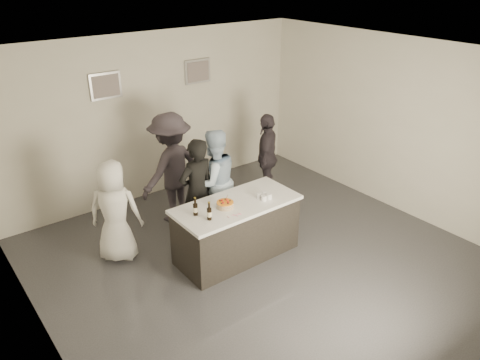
{
  "coord_description": "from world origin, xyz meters",
  "views": [
    {
      "loc": [
        -3.78,
        -4.42,
        4.1
      ],
      "look_at": [
        0.0,
        0.5,
        1.15
      ],
      "focal_mm": 35.0,
      "sensor_mm": 36.0,
      "label": 1
    }
  ],
  "objects_px": {
    "person_main_blue": "(214,181)",
    "person_guest_left": "(115,212)",
    "bar_counter": "(237,229)",
    "cake": "(225,205)",
    "person_guest_right": "(267,156)",
    "beer_bottle_b": "(209,211)",
    "beer_bottle_a": "(195,207)",
    "person_guest_back": "(171,168)",
    "person_main_black": "(197,192)"
  },
  "relations": [
    {
      "from": "person_main_black",
      "to": "person_main_blue",
      "type": "relative_size",
      "value": 0.99
    },
    {
      "from": "person_guest_left",
      "to": "person_guest_back",
      "type": "distance_m",
      "value": 1.37
    },
    {
      "from": "beer_bottle_a",
      "to": "person_guest_right",
      "type": "bearing_deg",
      "value": 27.15
    },
    {
      "from": "person_guest_right",
      "to": "person_guest_back",
      "type": "xyz_separation_m",
      "value": [
        -1.82,
        0.32,
        0.14
      ]
    },
    {
      "from": "bar_counter",
      "to": "person_guest_left",
      "type": "xyz_separation_m",
      "value": [
        -1.43,
        1.04,
        0.33
      ]
    },
    {
      "from": "beer_bottle_b",
      "to": "person_guest_right",
      "type": "relative_size",
      "value": 0.16
    },
    {
      "from": "beer_bottle_b",
      "to": "person_main_blue",
      "type": "distance_m",
      "value": 1.28
    },
    {
      "from": "person_main_blue",
      "to": "person_guest_right",
      "type": "xyz_separation_m",
      "value": [
        1.45,
        0.39,
        -0.06
      ]
    },
    {
      "from": "cake",
      "to": "beer_bottle_b",
      "type": "distance_m",
      "value": 0.4
    },
    {
      "from": "beer_bottle_b",
      "to": "person_guest_back",
      "type": "relative_size",
      "value": 0.14
    },
    {
      "from": "bar_counter",
      "to": "beer_bottle_b",
      "type": "height_order",
      "value": "beer_bottle_b"
    },
    {
      "from": "bar_counter",
      "to": "beer_bottle_b",
      "type": "distance_m",
      "value": 0.83
    },
    {
      "from": "person_guest_left",
      "to": "person_guest_right",
      "type": "bearing_deg",
      "value": -137.06
    },
    {
      "from": "beer_bottle_b",
      "to": "person_guest_right",
      "type": "xyz_separation_m",
      "value": [
        2.22,
        1.4,
        -0.22
      ]
    },
    {
      "from": "beer_bottle_a",
      "to": "person_main_blue",
      "type": "relative_size",
      "value": 0.15
    },
    {
      "from": "beer_bottle_b",
      "to": "person_main_black",
      "type": "xyz_separation_m",
      "value": [
        0.36,
        0.87,
        -0.17
      ]
    },
    {
      "from": "beer_bottle_b",
      "to": "person_guest_left",
      "type": "xyz_separation_m",
      "value": [
        -0.85,
        1.2,
        -0.25
      ]
    },
    {
      "from": "person_main_blue",
      "to": "beer_bottle_b",
      "type": "bearing_deg",
      "value": 54.34
    },
    {
      "from": "person_main_blue",
      "to": "cake",
      "type": "bearing_deg",
      "value": 66.63
    },
    {
      "from": "person_guest_right",
      "to": "person_guest_back",
      "type": "bearing_deg",
      "value": -51.47
    },
    {
      "from": "person_guest_right",
      "to": "person_main_blue",
      "type": "bearing_deg",
      "value": -26.53
    },
    {
      "from": "person_guest_right",
      "to": "cake",
      "type": "bearing_deg",
      "value": -7.54
    },
    {
      "from": "bar_counter",
      "to": "cake",
      "type": "distance_m",
      "value": 0.53
    },
    {
      "from": "person_main_blue",
      "to": "person_guest_back",
      "type": "height_order",
      "value": "person_guest_back"
    },
    {
      "from": "beer_bottle_a",
      "to": "person_main_black",
      "type": "relative_size",
      "value": 0.15
    },
    {
      "from": "person_main_blue",
      "to": "person_guest_back",
      "type": "bearing_deg",
      "value": -60.91
    },
    {
      "from": "person_guest_right",
      "to": "person_main_black",
      "type": "bearing_deg",
      "value": -25.77
    },
    {
      "from": "cake",
      "to": "person_main_blue",
      "type": "distance_m",
      "value": 0.96
    },
    {
      "from": "cake",
      "to": "person_guest_right",
      "type": "relative_size",
      "value": 0.15
    },
    {
      "from": "beer_bottle_b",
      "to": "person_guest_right",
      "type": "height_order",
      "value": "person_guest_right"
    },
    {
      "from": "person_main_blue",
      "to": "person_guest_left",
      "type": "height_order",
      "value": "person_main_blue"
    },
    {
      "from": "person_guest_left",
      "to": "person_guest_back",
      "type": "relative_size",
      "value": 0.82
    },
    {
      "from": "beer_bottle_a",
      "to": "beer_bottle_b",
      "type": "relative_size",
      "value": 1.0
    },
    {
      "from": "cake",
      "to": "bar_counter",
      "type": "bearing_deg",
      "value": 3.2
    },
    {
      "from": "cake",
      "to": "beer_bottle_a",
      "type": "distance_m",
      "value": 0.46
    },
    {
      "from": "person_main_black",
      "to": "person_guest_right",
      "type": "relative_size",
      "value": 1.06
    },
    {
      "from": "cake",
      "to": "beer_bottle_b",
      "type": "relative_size",
      "value": 0.94
    },
    {
      "from": "person_main_black",
      "to": "person_guest_back",
      "type": "xyz_separation_m",
      "value": [
        0.04,
        0.85,
        0.09
      ]
    },
    {
      "from": "cake",
      "to": "person_main_blue",
      "type": "bearing_deg",
      "value": 64.98
    },
    {
      "from": "beer_bottle_a",
      "to": "person_guest_left",
      "type": "bearing_deg",
      "value": 128.26
    },
    {
      "from": "bar_counter",
      "to": "beer_bottle_a",
      "type": "bearing_deg",
      "value": 174.53
    },
    {
      "from": "beer_bottle_b",
      "to": "person_guest_back",
      "type": "bearing_deg",
      "value": 76.84
    },
    {
      "from": "cake",
      "to": "person_guest_right",
      "type": "height_order",
      "value": "person_guest_right"
    },
    {
      "from": "beer_bottle_a",
      "to": "person_guest_back",
      "type": "xyz_separation_m",
      "value": [
        0.48,
        1.5,
        -0.08
      ]
    },
    {
      "from": "bar_counter",
      "to": "cake",
      "type": "height_order",
      "value": "cake"
    },
    {
      "from": "bar_counter",
      "to": "person_guest_back",
      "type": "height_order",
      "value": "person_guest_back"
    },
    {
      "from": "person_main_black",
      "to": "person_guest_right",
      "type": "distance_m",
      "value": 1.94
    },
    {
      "from": "person_guest_right",
      "to": "person_guest_left",
      "type": "bearing_deg",
      "value": -37.79
    },
    {
      "from": "cake",
      "to": "person_guest_back",
      "type": "height_order",
      "value": "person_guest_back"
    },
    {
      "from": "beer_bottle_a",
      "to": "person_guest_left",
      "type": "xyz_separation_m",
      "value": [
        -0.77,
        0.98,
        -0.25
      ]
    }
  ]
}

